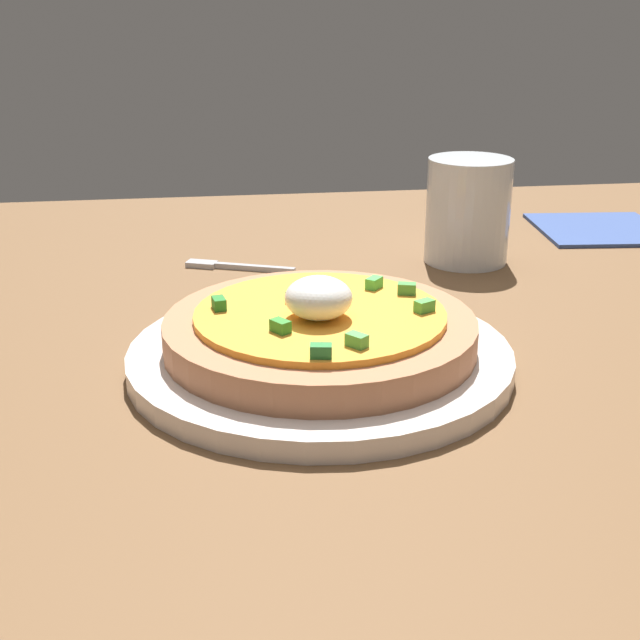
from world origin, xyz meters
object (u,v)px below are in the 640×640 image
fork (230,266)px  plate (320,357)px  pizza (320,329)px  cup_near (467,217)px  napkin (599,229)px

fork → plate: bearing=124.0°
pizza → cup_near: bearing=52.6°
plate → napkin: plate is taller
cup_near → napkin: bearing=25.9°
pizza → cup_near: 28.50cm
plate → cup_near: (17.28, 22.55, 3.60)cm
cup_near → plate: bearing=-127.5°
pizza → napkin: bearing=41.7°
cup_near → napkin: size_ratio=0.75×
plate → fork: bearing=102.6°
pizza → fork: pizza is taller
plate → cup_near: size_ratio=2.66×
cup_near → fork: cup_near is taller
plate → cup_near: cup_near is taller
plate → napkin: size_ratio=1.99×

